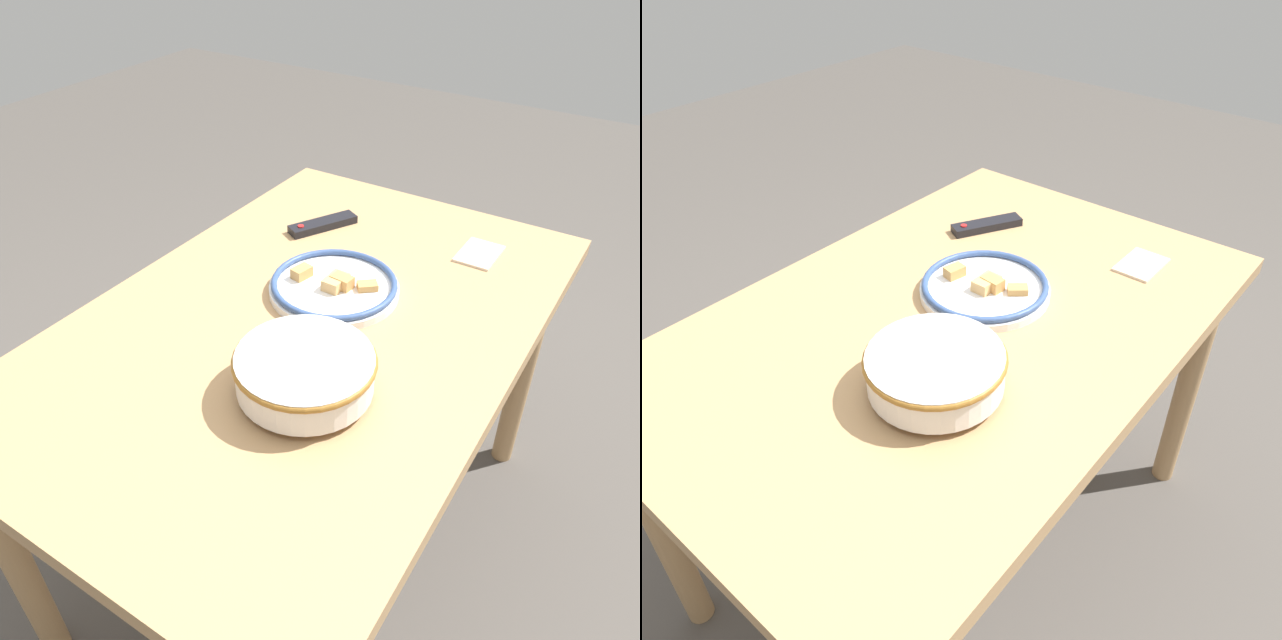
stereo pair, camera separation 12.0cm
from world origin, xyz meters
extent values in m
plane|color=#4C4742|center=(0.00, 0.00, 0.00)|extent=(8.00, 8.00, 0.00)
cube|color=tan|center=(0.00, 0.00, 0.74)|extent=(1.28, 0.84, 0.04)
cylinder|color=tan|center=(0.57, -0.35, 0.36)|extent=(0.06, 0.06, 0.72)
cylinder|color=tan|center=(-0.57, 0.35, 0.36)|extent=(0.06, 0.06, 0.72)
cylinder|color=tan|center=(0.57, 0.35, 0.36)|extent=(0.06, 0.06, 0.72)
cylinder|color=silver|center=(-0.19, -0.12, 0.77)|extent=(0.11, 0.11, 0.01)
cylinder|color=silver|center=(-0.19, -0.12, 0.81)|extent=(0.24, 0.24, 0.07)
cylinder|color=#C67A33|center=(-0.19, -0.12, 0.80)|extent=(0.22, 0.22, 0.06)
torus|color=#936023|center=(-0.19, -0.12, 0.83)|extent=(0.25, 0.25, 0.01)
cylinder|color=white|center=(0.11, 0.00, 0.77)|extent=(0.28, 0.28, 0.02)
torus|color=#334C7F|center=(0.11, 0.00, 0.78)|extent=(0.27, 0.27, 0.01)
cube|color=tan|center=(0.11, -0.02, 0.79)|extent=(0.03, 0.05, 0.03)
cube|color=tan|center=(0.10, 0.08, 0.79)|extent=(0.05, 0.04, 0.02)
cube|color=tan|center=(0.13, -0.07, 0.78)|extent=(0.05, 0.05, 0.02)
cube|color=tan|center=(0.10, -0.01, 0.79)|extent=(0.06, 0.04, 0.03)
cube|color=black|center=(0.34, 0.18, 0.77)|extent=(0.18, 0.12, 0.02)
cylinder|color=red|center=(0.29, 0.21, 0.78)|extent=(0.02, 0.02, 0.00)
cube|color=beige|center=(0.43, -0.21, 0.76)|extent=(0.12, 0.09, 0.01)
camera|label=1|loc=(-0.86, -0.57, 1.52)|focal=35.00mm
camera|label=2|loc=(-0.79, -0.67, 1.52)|focal=35.00mm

